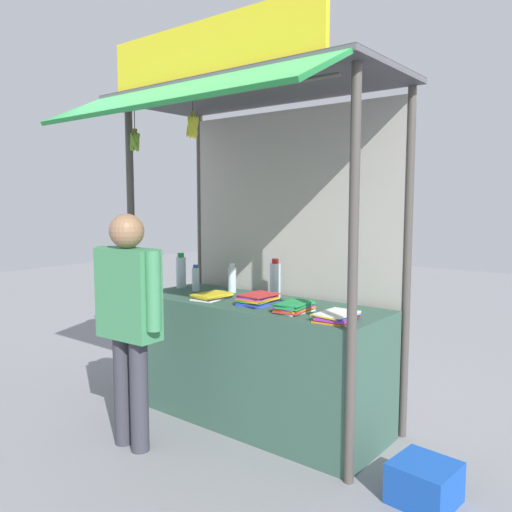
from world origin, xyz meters
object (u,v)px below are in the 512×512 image
object	(u,v)px
magazine_stack_far_left	(336,316)
vendor_person	(129,309)
water_bottle_center	(232,279)
water_bottle_back_right	(275,279)
banana_bunch_leftmost	(193,126)
plastic_crate	(424,483)
magazine_stack_left	(258,299)
banana_bunch_inner_left	(135,141)
magazine_stack_mid_left	(294,307)
water_bottle_rear_center	(196,279)
water_bottle_front_left	(181,271)
magazine_stack_front_right	(212,296)

from	to	relation	value
magazine_stack_far_left	vendor_person	bearing A→B (deg)	-148.91
water_bottle_center	water_bottle_back_right	bearing A→B (deg)	6.61
banana_bunch_leftmost	plastic_crate	bearing A→B (deg)	6.18
magazine_stack_left	banana_bunch_leftmost	bearing A→B (deg)	-124.78
banana_bunch_inner_left	magazine_stack_left	bearing A→B (deg)	23.30
magazine_stack_far_left	magazine_stack_mid_left	size ratio (longest dim) A/B	1.06
water_bottle_rear_center	water_bottle_front_left	size ratio (longest dim) A/B	0.72
water_bottle_front_left	banana_bunch_inner_left	xyz separation A→B (m)	(0.11, -0.56, 1.07)
water_bottle_center	plastic_crate	world-z (taller)	water_bottle_center
water_bottle_front_left	magazine_stack_front_right	size ratio (longest dim) A/B	0.98
water_bottle_center	banana_bunch_leftmost	world-z (taller)	banana_bunch_leftmost
water_bottle_center	vendor_person	distance (m)	1.09
magazine_stack_front_right	water_bottle_back_right	bearing A→B (deg)	46.70
vendor_person	water_bottle_rear_center	bearing A→B (deg)	105.36
water_bottle_center	magazine_stack_mid_left	xyz separation A→B (m)	(0.85, -0.33, -0.08)
banana_bunch_leftmost	magazine_stack_left	bearing A→B (deg)	55.22
magazine_stack_front_right	vendor_person	xyz separation A→B (m)	(-0.04, -0.77, 0.02)
water_bottle_rear_center	magazine_stack_far_left	distance (m)	1.52
water_bottle_front_left	banana_bunch_leftmost	bearing A→B (deg)	-37.39
magazine_stack_front_right	banana_bunch_inner_left	size ratio (longest dim) A/B	1.04
water_bottle_back_right	banana_bunch_inner_left	xyz separation A→B (m)	(-0.81, -0.71, 1.07)
water_bottle_rear_center	magazine_stack_front_right	xyz separation A→B (m)	(0.36, -0.19, -0.08)
magazine_stack_mid_left	banana_bunch_inner_left	xyz separation A→B (m)	(-1.24, -0.34, 1.18)
banana_bunch_inner_left	vendor_person	world-z (taller)	banana_bunch_inner_left
magazine_stack_far_left	vendor_person	world-z (taller)	vendor_person
water_bottle_center	vendor_person	size ratio (longest dim) A/B	0.15
water_bottle_back_right	vendor_person	size ratio (longest dim) A/B	0.19
vendor_person	magazine_stack_far_left	bearing A→B (deg)	28.00
water_bottle_back_right	water_bottle_center	bearing A→B (deg)	-173.39
water_bottle_front_left	banana_bunch_leftmost	distance (m)	1.46
magazine_stack_front_right	magazine_stack_mid_left	distance (m)	0.78
water_bottle_back_right	vendor_person	bearing A→B (deg)	-109.04
magazine_stack_far_left	magazine_stack_mid_left	xyz separation A→B (m)	(-0.36, 0.05, 0.01)
water_bottle_center	magazine_stack_far_left	world-z (taller)	water_bottle_center
water_bottle_rear_center	banana_bunch_inner_left	xyz separation A→B (m)	(-0.10, -0.53, 1.11)
magazine_stack_left	magazine_stack_mid_left	distance (m)	0.36
water_bottle_center	banana_bunch_leftmost	size ratio (longest dim) A/B	0.97
water_bottle_rear_center	magazine_stack_mid_left	size ratio (longest dim) A/B	0.77
magazine_stack_left	magazine_stack_far_left	bearing A→B (deg)	-7.23
water_bottle_front_left	vendor_person	bearing A→B (deg)	-61.74
banana_bunch_leftmost	vendor_person	world-z (taller)	banana_bunch_leftmost
magazine_stack_front_right	banana_bunch_leftmost	distance (m)	1.31
water_bottle_center	magazine_stack_far_left	xyz separation A→B (m)	(1.21, -0.37, -0.09)
water_bottle_back_right	magazine_stack_left	size ratio (longest dim) A/B	1.04
banana_bunch_leftmost	plastic_crate	world-z (taller)	banana_bunch_leftmost
magazine_stack_mid_left	plastic_crate	world-z (taller)	magazine_stack_mid_left
banana_bunch_leftmost	water_bottle_front_left	bearing A→B (deg)	142.61
magazine_stack_left	water_bottle_front_left	bearing A→B (deg)	169.95
water_bottle_center	magazine_stack_front_right	world-z (taller)	water_bottle_center
water_bottle_center	banana_bunch_leftmost	distance (m)	1.36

